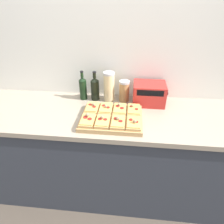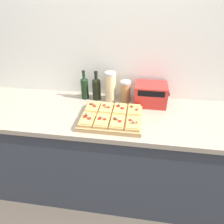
{
  "view_description": "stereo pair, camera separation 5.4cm",
  "coord_description": "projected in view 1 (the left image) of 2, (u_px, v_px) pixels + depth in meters",
  "views": [
    {
      "loc": [
        0.11,
        -1.04,
        1.78
      ],
      "look_at": [
        -0.03,
        0.25,
        0.96
      ],
      "focal_mm": 32.0,
      "sensor_mm": 36.0,
      "label": 1
    },
    {
      "loc": [
        0.16,
        -1.03,
        1.78
      ],
      "look_at": [
        -0.03,
        0.25,
        0.96
      ],
      "focal_mm": 32.0,
      "sensor_mm": 36.0,
      "label": 2
    }
  ],
  "objects": [
    {
      "name": "pizza_slice_back_right",
      "position": [
        134.0,
        110.0,
        1.57
      ],
      "size": [
        0.1,
        0.17,
        0.05
      ],
      "color": "tan",
      "rests_on": "cutting_board"
    },
    {
      "name": "olive_oil_bottle",
      "position": [
        83.0,
        88.0,
        1.77
      ],
      "size": [
        0.07,
        0.07,
        0.26
      ],
      "color": "black",
      "rests_on": "kitchen_counter"
    },
    {
      "name": "pizza_slice_back_left",
      "position": [
        92.0,
        108.0,
        1.6
      ],
      "size": [
        0.1,
        0.17,
        0.05
      ],
      "color": "tan",
      "rests_on": "cutting_board"
    },
    {
      "name": "kitchen_counter",
      "position": [
        115.0,
        154.0,
        1.86
      ],
      "size": [
        2.63,
        0.67,
        0.91
      ],
      "color": "#333842",
      "rests_on": "ground_plane"
    },
    {
      "name": "grain_jar_short",
      "position": [
        124.0,
        91.0,
        1.74
      ],
      "size": [
        0.09,
        0.09,
        0.19
      ],
      "color": "#AD7F4C",
      "rests_on": "kitchen_counter"
    },
    {
      "name": "toaster_oven",
      "position": [
        149.0,
        94.0,
        1.71
      ],
      "size": [
        0.29,
        0.2,
        0.18
      ],
      "color": "red",
      "rests_on": "kitchen_counter"
    },
    {
      "name": "pizza_slice_front_left",
      "position": [
        88.0,
        120.0,
        1.45
      ],
      "size": [
        0.1,
        0.17,
        0.06
      ],
      "color": "tan",
      "rests_on": "cutting_board"
    },
    {
      "name": "wine_bottle",
      "position": [
        95.0,
        88.0,
        1.76
      ],
      "size": [
        0.07,
        0.07,
        0.26
      ],
      "color": "black",
      "rests_on": "kitchen_counter"
    },
    {
      "name": "pizza_slice_back_midright",
      "position": [
        120.0,
        109.0,
        1.58
      ],
      "size": [
        0.1,
        0.17,
        0.05
      ],
      "color": "tan",
      "rests_on": "cutting_board"
    },
    {
      "name": "pizza_slice_front_right",
      "position": [
        134.0,
        123.0,
        1.42
      ],
      "size": [
        0.1,
        0.17,
        0.05
      ],
      "color": "tan",
      "rests_on": "cutting_board"
    },
    {
      "name": "pizza_slice_front_midleft",
      "position": [
        103.0,
        121.0,
        1.44
      ],
      "size": [
        0.1,
        0.17,
        0.05
      ],
      "color": "tan",
      "rests_on": "cutting_board"
    },
    {
      "name": "ground_plane",
      "position": [
        112.0,
        215.0,
        1.83
      ],
      "size": [
        12.0,
        12.0,
        0.0
      ],
      "primitive_type": "plane",
      "color": "#4C4238"
    },
    {
      "name": "pizza_slice_front_midright",
      "position": [
        118.0,
        122.0,
        1.43
      ],
      "size": [
        0.1,
        0.17,
        0.05
      ],
      "color": "tan",
      "rests_on": "cutting_board"
    },
    {
      "name": "wall_back",
      "position": [
        120.0,
        58.0,
        1.73
      ],
      "size": [
        6.0,
        0.06,
        2.5
      ],
      "color": "silver",
      "rests_on": "ground_plane"
    },
    {
      "name": "pizza_slice_back_midleft",
      "position": [
        106.0,
        108.0,
        1.59
      ],
      "size": [
        0.1,
        0.17,
        0.05
      ],
      "color": "tan",
      "rests_on": "cutting_board"
    },
    {
      "name": "grain_jar_tall",
      "position": [
        109.0,
        87.0,
        1.74
      ],
      "size": [
        0.1,
        0.1,
        0.26
      ],
      "color": "beige",
      "rests_on": "kitchen_counter"
    },
    {
      "name": "cutting_board",
      "position": [
        112.0,
        118.0,
        1.53
      ],
      "size": [
        0.46,
        0.37,
        0.03
      ],
      "primitive_type": "cube",
      "color": "tan",
      "rests_on": "kitchen_counter"
    }
  ]
}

